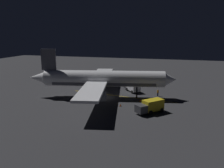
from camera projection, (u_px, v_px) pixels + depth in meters
ground_plane at (104, 98)px, 55.52m from camera, size 180.00×180.00×0.20m
apron_guide_stripe at (122, 96)px, 56.36m from camera, size 4.30×27.59×0.01m
airliner at (102, 79)px, 54.54m from camera, size 35.59×35.77×11.81m
baggage_truck at (151, 106)px, 44.53m from camera, size 5.73×5.57×2.58m
catering_truck at (132, 87)px, 61.09m from camera, size 6.33×5.51×2.31m
ground_crew_worker at (158, 93)px, 56.41m from camera, size 0.40×0.40×1.74m
traffic_cone_near_left at (140, 100)px, 52.07m from camera, size 0.50×0.50×0.55m
traffic_cone_near_right at (120, 105)px, 48.67m from camera, size 0.50×0.50×0.55m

